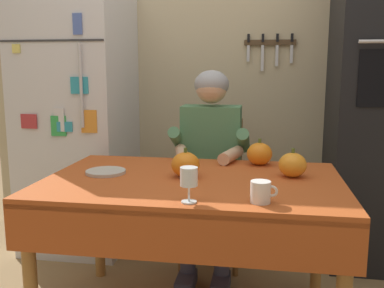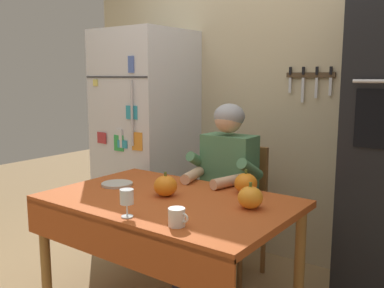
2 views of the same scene
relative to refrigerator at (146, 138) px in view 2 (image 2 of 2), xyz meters
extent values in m
cube|color=#BCAD89|center=(1.00, 0.39, 0.40)|extent=(3.70, 0.10, 2.60)
cube|color=#4C3823|center=(1.30, 0.33, 0.54)|extent=(0.36, 0.02, 0.04)
cube|color=silver|center=(1.15, 0.32, 0.46)|extent=(0.02, 0.01, 0.11)
cube|color=black|center=(1.15, 0.32, 0.57)|extent=(0.02, 0.01, 0.06)
cube|color=silver|center=(1.25, 0.32, 0.43)|extent=(0.02, 0.01, 0.18)
cube|color=black|center=(1.25, 0.32, 0.57)|extent=(0.02, 0.01, 0.06)
cube|color=silver|center=(1.35, 0.32, 0.44)|extent=(0.02, 0.01, 0.15)
cube|color=black|center=(1.35, 0.32, 0.57)|extent=(0.02, 0.01, 0.06)
cube|color=silver|center=(1.45, 0.32, 0.45)|extent=(0.02, 0.01, 0.12)
cube|color=black|center=(1.45, 0.32, 0.57)|extent=(0.02, 0.01, 0.06)
cube|color=silver|center=(0.00, 0.00, 0.00)|extent=(0.68, 0.68, 1.80)
cylinder|color=silver|center=(0.19, -0.36, 0.25)|extent=(0.02, 0.02, 0.50)
cube|color=#333335|center=(0.00, -0.34, 0.52)|extent=(0.67, 0.01, 0.01)
cube|color=teal|center=(0.06, -0.35, 0.00)|extent=(0.10, 0.01, 0.06)
cube|color=#E5D666|center=(-0.23, -0.35, 0.47)|extent=(0.05, 0.01, 0.05)
cube|color=green|center=(0.02, -0.35, 0.00)|extent=(0.10, 0.01, 0.13)
cube|color=silver|center=(0.03, -0.35, 0.04)|extent=(0.07, 0.01, 0.15)
cube|color=#B73338|center=(-0.18, -0.35, 0.03)|extent=(0.11, 0.02, 0.09)
cube|color=#4C66B7|center=(0.17, -0.35, 0.61)|extent=(0.06, 0.01, 0.12)
cube|color=orange|center=(0.22, -0.35, 0.04)|extent=(0.10, 0.02, 0.14)
cube|color=teal|center=(0.17, -0.35, 0.25)|extent=(0.11, 0.01, 0.10)
cylinder|color=#9E6B33|center=(0.31, -1.25, -0.55)|extent=(0.06, 0.06, 0.70)
cylinder|color=#9E6B33|center=(0.31, -0.47, -0.55)|extent=(0.06, 0.06, 0.70)
cylinder|color=#9E6B33|center=(1.59, -0.47, -0.55)|extent=(0.06, 0.06, 0.70)
cube|color=#B24C1E|center=(0.95, -0.86, -0.18)|extent=(1.40, 0.90, 0.04)
cube|color=#B24C1E|center=(0.95, -1.30, -0.28)|extent=(1.40, 0.01, 0.20)
cube|color=brown|center=(0.96, -0.17, -0.47)|extent=(0.40, 0.40, 0.04)
cube|color=brown|center=(0.96, 0.01, -0.21)|extent=(0.36, 0.04, 0.48)
cylinder|color=brown|center=(0.79, -0.34, -0.69)|extent=(0.04, 0.04, 0.41)
cylinder|color=brown|center=(0.79, 0.00, -0.69)|extent=(0.04, 0.04, 0.41)
cylinder|color=brown|center=(1.13, -0.34, -0.69)|extent=(0.04, 0.04, 0.41)
cylinder|color=brown|center=(1.13, 0.00, -0.69)|extent=(0.04, 0.04, 0.41)
cube|color=#38384C|center=(0.86, -0.55, -0.86)|extent=(0.10, 0.22, 0.08)
cylinder|color=#38384C|center=(0.86, -0.49, -0.67)|extent=(0.09, 0.09, 0.38)
cylinder|color=#38384C|center=(1.06, -0.49, -0.67)|extent=(0.09, 0.09, 0.38)
cube|color=#38384C|center=(0.87, -0.33, -0.40)|extent=(0.12, 0.40, 0.11)
cube|color=#38384C|center=(1.05, -0.33, -0.40)|extent=(0.12, 0.40, 0.11)
cube|color=#4C7F56|center=(0.96, -0.21, -0.11)|extent=(0.36, 0.20, 0.48)
cylinder|color=#4C7F56|center=(0.76, -0.28, -0.07)|extent=(0.07, 0.26, 0.18)
cylinder|color=#4C7F56|center=(1.16, -0.28, -0.07)|extent=(0.07, 0.26, 0.18)
cylinder|color=#D8A884|center=(0.82, -0.45, -0.13)|extent=(0.13, 0.27, 0.07)
cylinder|color=#D8A884|center=(1.10, -0.45, -0.13)|extent=(0.13, 0.27, 0.07)
sphere|color=#D8A884|center=(0.96, -0.23, 0.24)|extent=(0.19, 0.19, 0.19)
ellipsoid|color=#99999E|center=(0.96, -0.22, 0.26)|extent=(0.21, 0.21, 0.17)
cylinder|color=white|center=(1.27, -1.19, -0.12)|extent=(0.08, 0.08, 0.09)
torus|color=white|center=(1.31, -1.19, -0.11)|extent=(0.05, 0.01, 0.05)
cylinder|color=white|center=(1.00, -1.24, -0.16)|extent=(0.06, 0.06, 0.01)
cylinder|color=white|center=(1.00, -1.24, -0.12)|extent=(0.01, 0.01, 0.06)
cylinder|color=white|center=(1.00, -1.24, -0.06)|extent=(0.07, 0.07, 0.07)
ellipsoid|color=orange|center=(1.26, -0.51, -0.10)|extent=(0.14, 0.14, 0.12)
cylinder|color=#4C6023|center=(1.26, -0.51, -0.03)|extent=(0.02, 0.02, 0.02)
ellipsoid|color=orange|center=(1.42, -0.75, -0.10)|extent=(0.13, 0.13, 0.12)
cylinder|color=#4C6023|center=(1.42, -0.75, -0.03)|extent=(0.02, 0.02, 0.02)
ellipsoid|color=orange|center=(0.91, -0.84, -0.10)|extent=(0.14, 0.14, 0.12)
cylinder|color=#4C6023|center=(0.91, -0.84, -0.03)|extent=(0.02, 0.02, 0.02)
cylinder|color=#B7B2A8|center=(0.51, -0.83, -0.15)|extent=(0.20, 0.20, 0.02)
camera|label=1|loc=(1.27, -2.83, 0.35)|focal=40.39mm
camera|label=2|loc=(2.42, -2.65, 0.52)|focal=39.29mm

